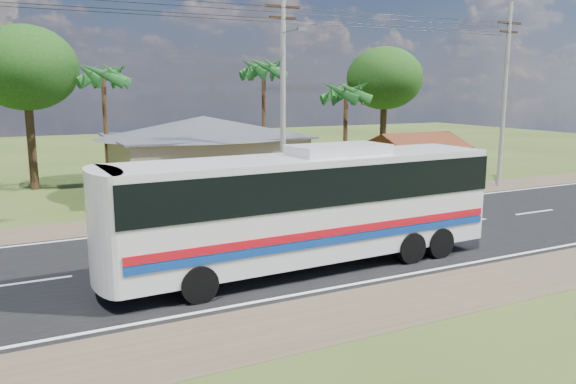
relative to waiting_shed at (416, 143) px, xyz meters
name	(u,v)px	position (x,y,z in m)	size (l,w,h in m)	color
ground	(287,247)	(-13.00, -8.50, -2.73)	(120.00, 120.00, 0.00)	#2E4117
road	(287,247)	(-13.00, -8.50, -2.72)	(120.00, 16.00, 0.03)	black
house	(204,146)	(-12.00, 4.50, -0.09)	(12.40, 10.00, 5.00)	tan
waiting_shed	(416,143)	(0.00, 0.00, 0.00)	(5.20, 4.48, 3.35)	#342013
concrete_barrier	(434,188)	(-1.00, -2.90, -2.28)	(7.00, 0.30, 0.90)	#9E9E99
utility_poles	(277,93)	(-10.33, -2.01, 3.04)	(32.80, 2.22, 11.00)	#9E9E99
palm_near	(346,93)	(-3.50, 2.50, 2.98)	(2.80, 2.80, 6.70)	#47301E
palm_mid	(264,70)	(-7.00, 7.00, 4.43)	(2.80, 2.80, 8.20)	#47301E
palm_far	(103,76)	(-17.00, 7.50, 3.95)	(2.80, 2.80, 7.70)	#47301E
tree_behind_house	(25,68)	(-21.00, 9.50, 4.39)	(6.00, 6.00, 9.61)	#47301E
tree_behind_shed	(385,79)	(3.00, 7.50, 3.95)	(5.60, 5.60, 9.02)	#47301E
coach_bus	(310,199)	(-13.42, -11.05, -0.38)	(13.34, 3.26, 4.11)	silver
motorcycle	(421,180)	(-0.01, -0.65, -2.25)	(0.64, 1.82, 0.96)	black
person	(433,177)	(-0.22, -1.96, -1.86)	(0.63, 0.42, 1.74)	navy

